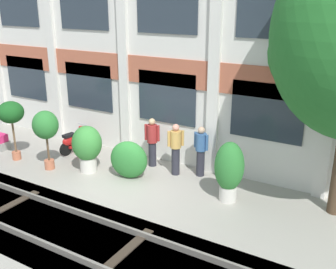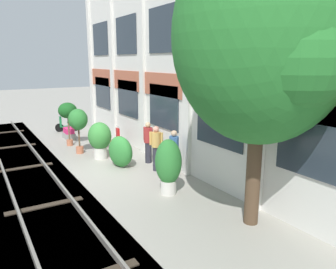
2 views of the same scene
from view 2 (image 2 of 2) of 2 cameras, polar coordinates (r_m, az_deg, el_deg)
ground_plane at (r=12.38m, az=-10.44°, el=-6.39°), size 80.00×80.00×0.00m
apartment_facade at (r=12.88m, az=0.16°, el=12.67°), size 17.16×0.64×8.03m
rail_tracks at (r=11.83m, az=-22.33°, el=-8.79°), size 24.80×2.80×0.43m
broadleaf_tree at (r=7.91m, az=15.96°, el=15.34°), size 4.27×4.07×7.02m
potted_plant_square_trough at (r=17.96m, az=-16.87°, el=0.17°), size 0.86×0.51×0.58m
potted_plant_stone_basin at (r=13.85m, az=-11.79°, el=-0.60°), size 0.96×0.96×1.54m
potted_plant_terracotta_small at (r=16.24m, az=-17.07°, el=3.78°), size 0.87×0.87×2.09m
potted_plant_glazed_jar at (r=9.95m, az=0.07°, el=-5.20°), size 0.81×0.81×1.73m
potted_plant_low_pan at (r=14.75m, az=-15.39°, el=2.28°), size 0.83×0.83×1.99m
scooter_near_curb at (r=15.70m, az=-10.25°, el=-0.63°), size 0.50×1.38×0.98m
scooter_second_parked at (r=19.84m, az=-16.93°, el=1.81°), size 0.55×1.37×0.98m
resident_by_doorway at (r=13.03m, az=-3.47°, el=-1.15°), size 0.52×0.34×1.66m
resident_watching_tracks at (r=12.08m, az=-2.06°, el=-2.19°), size 0.43×0.37×1.68m
resident_near_plants at (r=11.64m, az=1.05°, el=-2.91°), size 0.52×0.34×1.63m
topiary_hedge at (r=12.74m, az=-8.29°, el=-2.94°), size 1.33×0.96×1.19m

